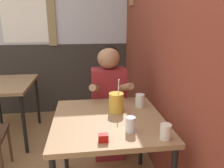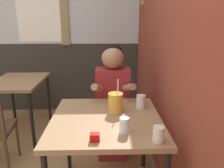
# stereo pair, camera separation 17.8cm
# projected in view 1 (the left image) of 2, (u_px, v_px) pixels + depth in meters

# --- Properties ---
(brick_wall_right) EXTENTS (0.08, 4.30, 2.70)m
(brick_wall_right) POSITION_uv_depth(u_px,v_px,m) (150.00, 30.00, 2.30)
(brick_wall_right) COLOR brown
(brick_wall_right) RESTS_ON ground_plane
(back_wall) EXTENTS (5.60, 0.09, 2.70)m
(back_wall) POSITION_uv_depth(u_px,v_px,m) (40.00, 27.00, 3.25)
(back_wall) COLOR silver
(back_wall) RESTS_ON ground_plane
(main_table) EXTENTS (0.84, 0.86, 0.73)m
(main_table) POSITION_uv_depth(u_px,v_px,m) (109.00, 126.00, 1.69)
(main_table) COLOR #93704C
(main_table) RESTS_ON ground_plane
(background_table) EXTENTS (0.61, 0.83, 0.73)m
(background_table) POSITION_uv_depth(u_px,v_px,m) (7.00, 90.00, 2.64)
(background_table) COLOR #93704C
(background_table) RESTS_ON ground_plane
(person_seated) EXTENTS (0.42, 0.42, 1.23)m
(person_seated) POSITION_uv_depth(u_px,v_px,m) (109.00, 100.00, 2.24)
(person_seated) COLOR maroon
(person_seated) RESTS_ON ground_plane
(cocktail_pitcher) EXTENTS (0.12, 0.12, 0.28)m
(cocktail_pitcher) POSITION_uv_depth(u_px,v_px,m) (116.00, 102.00, 1.77)
(cocktail_pitcher) COLOR gold
(cocktail_pitcher) RESTS_ON main_table
(glass_near_pitcher) EXTENTS (0.07, 0.07, 0.11)m
(glass_near_pitcher) POSITION_uv_depth(u_px,v_px,m) (130.00, 125.00, 1.45)
(glass_near_pitcher) COLOR silver
(glass_near_pitcher) RESTS_ON main_table
(glass_center) EXTENTS (0.08, 0.08, 0.11)m
(glass_center) POSITION_uv_depth(u_px,v_px,m) (140.00, 100.00, 1.88)
(glass_center) COLOR silver
(glass_center) RESTS_ON main_table
(glass_far_side) EXTENTS (0.07, 0.07, 0.10)m
(glass_far_side) POSITION_uv_depth(u_px,v_px,m) (166.00, 132.00, 1.37)
(glass_far_side) COLOR silver
(glass_far_side) RESTS_ON main_table
(condiment_ketchup) EXTENTS (0.06, 0.04, 0.05)m
(condiment_ketchup) POSITION_uv_depth(u_px,v_px,m) (103.00, 138.00, 1.34)
(condiment_ketchup) COLOR #B7140F
(condiment_ketchup) RESTS_ON main_table
(condiment_mustard) EXTENTS (0.06, 0.04, 0.05)m
(condiment_mustard) POSITION_uv_depth(u_px,v_px,m) (116.00, 101.00, 1.96)
(condiment_mustard) COLOR yellow
(condiment_mustard) RESTS_ON main_table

